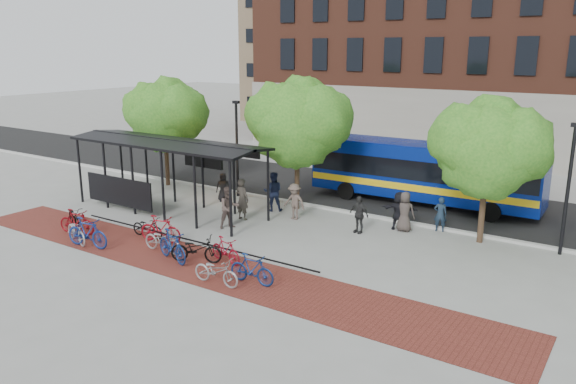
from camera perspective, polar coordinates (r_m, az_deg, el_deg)
The scene contains 33 objects.
ground at distance 23.89m, azimuth 2.68°, elevation -4.63°, with size 160.00×160.00×0.00m, color #9E9E99.
asphalt_street at distance 30.74m, azimuth 10.40°, elevation -0.48°, with size 160.00×8.00×0.01m, color black.
curb at distance 27.22m, azimuth 7.04°, elevation -2.18°, with size 160.00×0.25×0.12m, color #B7B7B2.
brick_strip at distance 21.27m, azimuth -9.06°, elevation -7.26°, with size 24.00×3.00×0.01m, color maroon.
bike_rack_rail at distance 22.72m, azimuth -9.95°, elevation -5.87°, with size 12.00×0.05×0.95m, color black.
bus_shelter at distance 27.74m, azimuth -12.35°, elevation 4.15°, with size 10.60×3.07×3.60m.
tree_a at distance 32.88m, azimuth -12.30°, elevation 7.91°, with size 4.90×4.00×6.18m.
tree_b at distance 27.16m, azimuth 1.18°, elevation 7.38°, with size 5.15×4.20×6.47m.
tree_c at distance 23.69m, azimuth 19.90°, elevation 4.48°, with size 4.66×3.80×5.92m.
lamp_post_left at distance 29.99m, azimuth -5.21°, elevation 4.69°, with size 0.35×0.20×5.12m.
lamp_post_right at distance 23.68m, azimuth 26.60°, elevation 0.56°, with size 0.35×0.20×5.12m.
bus at distance 29.26m, azimuth 13.61°, elevation 2.19°, with size 11.63×2.98×3.12m.
bike_0 at distance 27.03m, azimuth -20.92°, elevation -2.33°, with size 0.59×1.69×0.89m, color black.
bike_1 at distance 25.80m, azimuth -20.68°, elevation -2.85°, with size 0.51×1.82×1.09m, color maroon.
bike_2 at distance 24.67m, azimuth -20.69°, elevation -3.74°, with size 0.66×1.90×1.00m, color #A0A0A2.
bike_3 at distance 23.93m, azimuth -19.73°, elevation -3.91°, with size 0.58×2.05×1.23m, color navy.
bike_4 at distance 24.50m, azimuth -14.07°, elevation -3.49°, with size 0.58×1.68×0.88m, color black.
bike_5 at distance 23.73m, azimuth -12.82°, elevation -3.68°, with size 0.53×1.88×1.13m, color maroon.
bike_6 at distance 22.59m, azimuth -12.62°, elevation -4.79°, with size 0.66×1.88×0.99m, color #98989A.
bike_7 at distance 21.58m, azimuth -11.69°, elevation -5.38°, with size 0.56×1.99×1.19m, color navy.
bike_8 at distance 21.31m, azimuth -9.33°, elevation -5.74°, with size 0.69×1.98×1.04m, color black.
bike_9 at distance 21.15m, azimuth -6.36°, elevation -5.88°, with size 0.46×1.62×0.97m, color maroon.
bike_10 at distance 19.30m, azimuth -7.30°, elevation -7.97°, with size 0.64×1.84×0.97m, color #98989A.
bike_11 at distance 19.22m, azimuth -3.69°, elevation -7.83°, with size 0.49×1.75×1.05m, color navy.
pedestrian_0 at distance 29.42m, azimuth -6.61°, elevation 0.51°, with size 0.74×0.48×1.52m, color black.
pedestrian_1 at distance 26.14m, azimuth -4.67°, elevation -0.72°, with size 0.72×0.47×1.96m, color #38332C.
pedestrian_2 at distance 27.48m, azimuth -1.53°, elevation 0.05°, with size 0.94×0.73×1.94m, color #1B2340.
pedestrian_3 at distance 26.10m, azimuth 0.65°, elevation -0.98°, with size 1.11×0.64×1.71m, color brown.
pedestrian_4 at distance 24.42m, azimuth 7.21°, elevation -2.27°, with size 0.96×0.40×1.65m, color #292929.
pedestrian_5 at distance 25.12m, azimuth 11.21°, elevation -1.87°, with size 1.60×0.51×1.73m, color black.
pedestrian_6 at distance 24.94m, azimuth 11.78°, elevation -1.96°, with size 0.87×0.56×1.77m, color #423935.
pedestrian_7 at distance 25.33m, azimuth 15.22°, elevation -2.19°, with size 0.56×0.37×1.54m, color #1B2C40.
pedestrian_8 at distance 24.96m, azimuth -6.00°, elevation -1.58°, with size 0.92×0.72×1.89m, color brown.
Camera 1 is at (11.58, -19.38, 7.81)m, focal length 35.00 mm.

